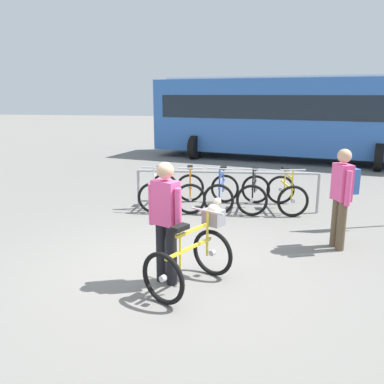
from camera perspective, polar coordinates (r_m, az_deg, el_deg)
The scene contains 11 objects.
ground_plane at distance 5.94m, azimuth -2.79°, elevation -10.99°, with size 80.00×80.00×0.00m, color slate.
bike_rack_rail at distance 8.68m, azimuth 4.92°, elevation 1.72°, with size 3.90×0.34×0.88m.
racked_bike_white at distance 9.06m, azimuth -4.68°, elevation 0.18°, with size 0.68×1.12×0.97m.
racked_bike_orange at distance 8.96m, azimuth -0.26°, elevation 0.08°, with size 0.84×1.18×0.97m.
racked_bike_blue at distance 8.92m, azimuth 4.21°, elevation -0.02°, with size 0.71×1.14×0.98m.
racked_bike_black at distance 8.94m, azimuth 8.70°, elevation -0.12°, with size 0.73×1.15×0.98m.
racked_bike_yellow at distance 9.01m, azimuth 13.15°, elevation -0.21°, with size 0.87×1.23×0.98m.
featured_bicycle at distance 5.33m, azimuth 0.47°, elevation -8.23°, with size 1.10×1.26×1.09m.
person_with_featured_bike at distance 5.28m, azimuth -3.71°, elevation -3.64°, with size 0.48×0.33×1.64m.
pedestrian_with_backpack at distance 6.89m, azimuth 20.40°, elevation -0.08°, with size 0.41×0.50×1.64m.
bus_distant at distance 15.95m, azimuth 13.19°, elevation 10.69°, with size 10.31×4.82×3.08m.
Camera 1 is at (1.17, -5.26, 2.48)m, focal length 37.91 mm.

